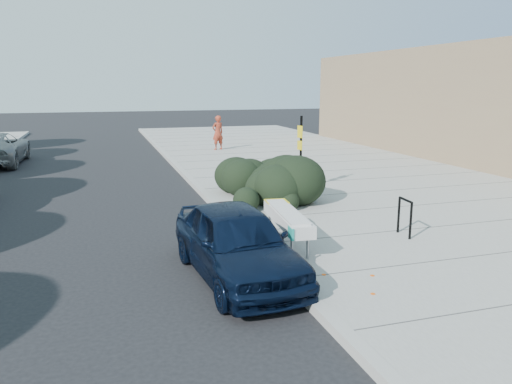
% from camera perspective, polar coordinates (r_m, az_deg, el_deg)
% --- Properties ---
extents(ground, '(120.00, 120.00, 0.00)m').
position_cam_1_polar(ground, '(10.65, 0.18, -6.77)').
color(ground, black).
rests_on(ground, ground).
extents(sidewalk_near, '(11.20, 50.00, 0.15)m').
position_cam_1_polar(sidewalk_near, '(17.30, 12.93, 0.57)').
color(sidewalk_near, gray).
rests_on(sidewalk_near, ground).
extents(curb_near, '(0.22, 50.00, 0.17)m').
position_cam_1_polar(curb_near, '(15.29, -5.52, -0.64)').
color(curb_near, '#9E9E99').
rests_on(curb_near, ground).
extents(bench, '(0.74, 2.44, 0.72)m').
position_cam_1_polar(bench, '(10.46, 3.61, -2.99)').
color(bench, gray).
rests_on(bench, sidewalk_near).
extents(bike_rack, '(0.10, 0.58, 0.85)m').
position_cam_1_polar(bike_rack, '(11.54, 16.65, -2.38)').
color(bike_rack, black).
rests_on(bike_rack, sidewalk_near).
extents(sign_post, '(0.11, 0.27, 2.36)m').
position_cam_1_polar(sign_post, '(15.93, 5.10, 5.05)').
color(sign_post, black).
rests_on(sign_post, sidewalk_near).
extents(hedge, '(3.29, 4.53, 1.53)m').
position_cam_1_polar(hedge, '(15.09, 0.35, 2.46)').
color(hedge, black).
rests_on(hedge, sidewalk_near).
extents(sedan_navy, '(1.91, 4.07, 1.35)m').
position_cam_1_polar(sedan_navy, '(9.06, -2.21, -5.73)').
color(sedan_navy, black).
rests_on(sedan_navy, ground).
extents(pedestrian, '(0.74, 0.60, 1.76)m').
position_cam_1_polar(pedestrian, '(26.08, -4.39, 6.78)').
color(pedestrian, '#9A3421').
rests_on(pedestrian, sidewalk_near).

